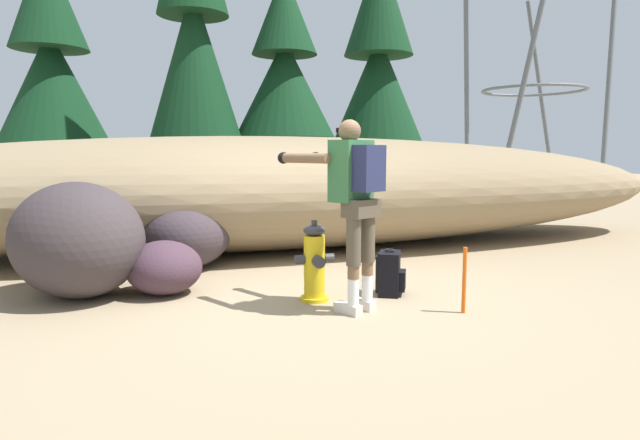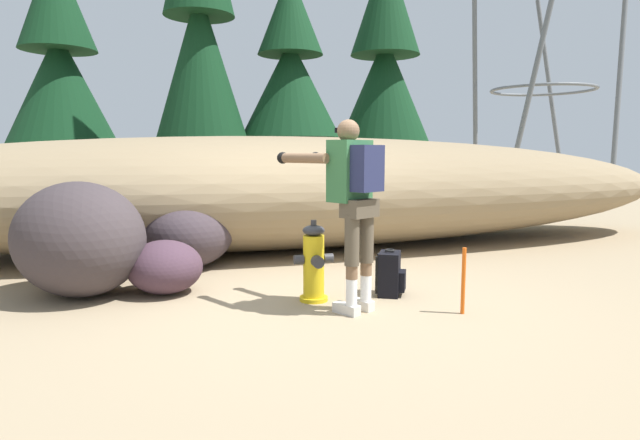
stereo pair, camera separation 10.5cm
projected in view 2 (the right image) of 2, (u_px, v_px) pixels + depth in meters
ground_plane at (328, 304)px, 5.16m from camera, size 56.00×56.00×0.04m
dirt_embankment at (271, 192)px, 8.00m from camera, size 13.82×3.20×1.67m
fire_hydrant at (314, 264)px, 5.15m from camera, size 0.38×0.33×0.79m
utility_worker at (351, 190)px, 4.74m from camera, size 0.83×1.03×1.72m
spare_backpack at (390, 274)px, 5.38m from camera, size 0.36×0.36×0.47m
boulder_large at (80, 239)px, 5.32m from camera, size 1.81×1.86×1.15m
boulder_mid at (165, 267)px, 5.45m from camera, size 1.06×1.07×0.55m
boulder_small at (187, 231)px, 6.66m from camera, size 1.48×1.54×0.91m
pine_tree_far_left at (59, 68)px, 12.02m from camera, size 2.57×2.57×5.98m
pine_tree_left at (200, 42)px, 10.74m from camera, size 2.19×2.19×7.12m
pine_tree_center at (290, 70)px, 11.56m from camera, size 2.18×2.18×5.27m
pine_tree_right at (385, 74)px, 13.16m from camera, size 2.62×2.62×6.34m
survey_stake at (463, 281)px, 4.75m from camera, size 0.04×0.04×0.60m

